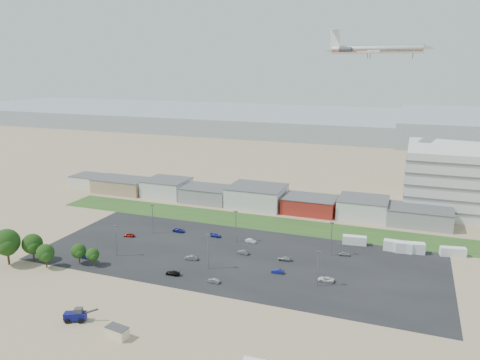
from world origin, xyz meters
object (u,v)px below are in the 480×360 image
at_px(portable_shed, 117,332).
at_px(parked_car_4, 191,258).
at_px(parked_car_3, 173,273).
at_px(parked_car_10, 86,257).
at_px(parked_car_9, 179,230).
at_px(airliner, 377,49).
at_px(box_trailer_a, 354,240).
at_px(parked_car_0, 326,279).
at_px(parked_car_1, 278,271).
at_px(parked_car_11, 251,241).
at_px(parked_car_7, 243,252).
at_px(telehandler, 75,315).
at_px(parked_car_13, 214,281).
at_px(tree_far_left, 7,245).
at_px(parked_car_8, 345,254).
at_px(parked_car_12, 284,259).
at_px(parked_car_6, 216,235).
at_px(parked_car_5, 129,235).

bearing_deg(portable_shed, parked_car_4, 103.45).
relative_size(parked_car_3, parked_car_4, 1.03).
bearing_deg(parked_car_10, parked_car_9, -22.86).
height_order(airliner, parked_car_4, airliner).
bearing_deg(box_trailer_a, parked_car_0, -103.58).
bearing_deg(parked_car_1, parked_car_11, -146.17).
relative_size(airliner, parked_car_10, 11.91).
bearing_deg(parked_car_7, parked_car_4, -49.16).
xyz_separation_m(telehandler, parked_car_11, (21.18, 58.98, -1.02)).
relative_size(parked_car_0, parked_car_13, 1.26).
xyz_separation_m(tree_far_left, parked_car_4, (47.78, 21.53, -5.39)).
bearing_deg(parked_car_0, parked_car_7, -110.72).
bearing_deg(telehandler, parked_car_3, 50.38).
bearing_deg(airliner, parked_car_13, -95.86).
relative_size(telehandler, parked_car_8, 2.33).
xyz_separation_m(portable_shed, parked_car_7, (9.37, 51.37, -0.64)).
height_order(airliner, parked_car_12, airliner).
xyz_separation_m(parked_car_3, parked_car_11, (12.15, 30.25, -0.01)).
bearing_deg(airliner, telehandler, -101.11).
bearing_deg(parked_car_10, parked_car_3, -87.70).
xyz_separation_m(box_trailer_a, parked_car_12, (-17.79, -20.21, -0.82)).
bearing_deg(parked_car_10, parked_car_12, -66.68).
relative_size(parked_car_3, parked_car_11, 1.16).
bearing_deg(parked_car_7, tree_far_left, -58.28).
height_order(parked_car_4, parked_car_6, parked_car_4).
distance_m(box_trailer_a, tree_far_left, 104.60).
bearing_deg(parked_car_7, parked_car_13, 2.85).
bearing_deg(parked_car_12, box_trailer_a, 133.83).
bearing_deg(box_trailer_a, parked_car_9, -176.98).
bearing_deg(parked_car_7, parked_car_9, -105.95).
height_order(parked_car_3, parked_car_7, parked_car_7).
bearing_deg(parked_car_13, parked_car_8, 139.52).
relative_size(parked_car_0, parked_car_5, 1.19).
relative_size(box_trailer_a, parked_car_4, 1.89).
relative_size(parked_car_8, parked_car_11, 0.94).
xyz_separation_m(parked_car_3, parked_car_12, (25.96, 20.18, -0.01)).
xyz_separation_m(parked_car_7, parked_car_10, (-42.56, -19.43, -0.04)).
distance_m(telehandler, parked_car_0, 63.05).
height_order(parked_car_6, parked_car_9, parked_car_9).
distance_m(tree_far_left, parked_car_3, 48.99).
distance_m(telehandler, parked_car_6, 60.16).
height_order(parked_car_0, parked_car_1, parked_car_0).
xyz_separation_m(airliner, parked_car_13, (-29.12, -101.78, -61.51)).
bearing_deg(box_trailer_a, parked_car_8, -105.11).
xyz_separation_m(parked_car_4, parked_car_6, (-0.77, 19.73, -0.09)).
xyz_separation_m(parked_car_0, parked_car_12, (-14.08, 9.34, -0.03)).
distance_m(parked_car_4, parked_car_9, 24.44).
height_order(parked_car_5, parked_car_7, parked_car_5).
height_order(parked_car_0, parked_car_7, parked_car_0).
distance_m(parked_car_3, parked_car_9, 33.90).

